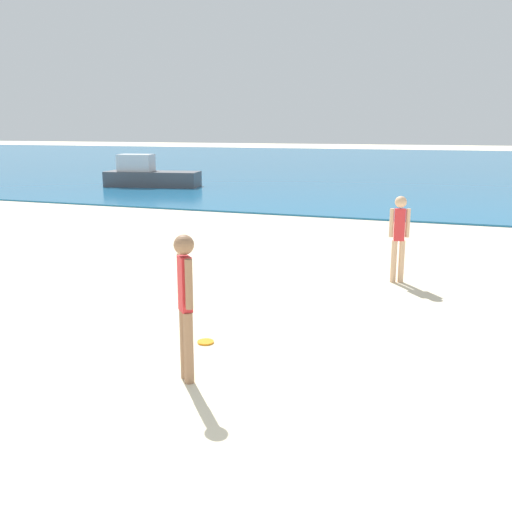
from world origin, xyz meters
The scene contains 5 objects.
water centered at (0.00, 45.95, 0.03)m, with size 160.00×60.00×0.06m, color #1E6B9E.
person_standing centered at (-0.21, 3.26, 0.99)m, with size 0.30×0.32×1.74m.
frisbee centered at (-0.50, 4.42, 0.01)m, with size 0.23×0.23×0.03m, color orange.
person_distant centered at (1.62, 8.55, 0.94)m, with size 0.37×0.22×1.66m.
boat_near centered at (-11.84, 22.55, 0.60)m, with size 4.77×2.25×1.56m.
Camera 1 is at (2.65, -2.35, 2.90)m, focal length 40.19 mm.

